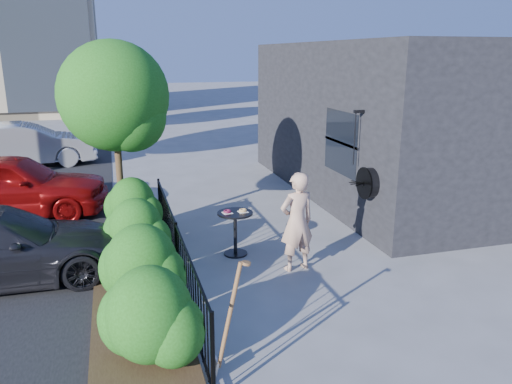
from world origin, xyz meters
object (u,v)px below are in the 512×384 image
object	(u,v)px
shovel	(227,327)
patio_tree	(118,103)
cafe_table	(235,225)
car_red	(9,185)
car_silver	(26,145)
woman	(297,222)

from	to	relation	value
shovel	patio_tree	bearing A→B (deg)	100.34
cafe_table	shovel	bearing A→B (deg)	-105.25
patio_tree	car_red	distance (m)	3.82
patio_tree	car_red	world-z (taller)	patio_tree
cafe_table	car_silver	bearing A→B (deg)	117.63
patio_tree	car_red	xyz separation A→B (m)	(-2.55, 2.00, -2.01)
cafe_table	car_red	xyz separation A→B (m)	(-4.51, 3.75, 0.17)
woman	shovel	distance (m)	3.25
patio_tree	shovel	world-z (taller)	patio_tree
cafe_table	woman	distance (m)	1.32
shovel	car_silver	xyz separation A→B (m)	(-3.98, 13.09, 0.09)
patio_tree	woman	distance (m)	4.34
patio_tree	woman	world-z (taller)	patio_tree
woman	shovel	size ratio (longest dim) A/B	1.20
cafe_table	shovel	distance (m)	3.74
shovel	car_silver	distance (m)	13.69
patio_tree	woman	size ratio (longest dim) A/B	2.22
cafe_table	car_red	bearing A→B (deg)	140.29
woman	car_silver	distance (m)	11.96
cafe_table	shovel	world-z (taller)	shovel
patio_tree	shovel	size ratio (longest dim) A/B	2.66
shovel	car_silver	world-z (taller)	car_silver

